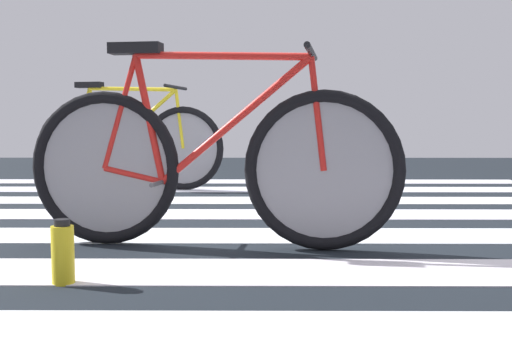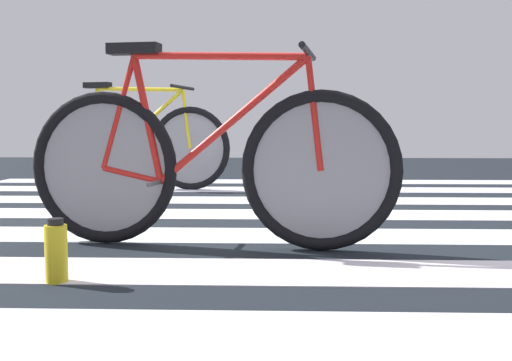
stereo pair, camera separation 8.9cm
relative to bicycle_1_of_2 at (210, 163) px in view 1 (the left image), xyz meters
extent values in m
cube|color=black|center=(0.11, 0.85, -0.40)|extent=(18.00, 14.00, 0.02)
cube|color=silver|center=(0.19, -1.24, -0.38)|extent=(5.20, 0.44, 0.00)
cube|color=silver|center=(0.17, -0.50, -0.38)|extent=(5.20, 0.44, 0.00)
cube|color=silver|center=(0.17, 0.29, -0.38)|extent=(5.20, 0.44, 0.00)
cube|color=silver|center=(0.08, 1.05, -0.38)|extent=(5.20, 0.44, 0.00)
cube|color=silver|center=(0.22, 1.78, -0.38)|extent=(5.20, 0.44, 0.00)
cube|color=silver|center=(0.09, 2.56, -0.38)|extent=(5.20, 0.44, 0.00)
cube|color=silver|center=(0.15, 3.32, -0.38)|extent=(5.20, 0.44, 0.00)
torus|color=black|center=(-0.50, 0.07, -0.03)|extent=(0.72, 0.16, 0.72)
torus|color=black|center=(0.51, -0.07, -0.03)|extent=(0.72, 0.16, 0.72)
cylinder|color=gray|center=(-0.50, 0.07, -0.03)|extent=(0.60, 0.09, 0.61)
cylinder|color=gray|center=(0.51, -0.07, -0.03)|extent=(0.60, 0.09, 0.61)
cylinder|color=red|center=(0.05, -0.01, 0.48)|extent=(0.80, 0.15, 0.05)
cylinder|color=red|center=(0.11, -0.02, 0.19)|extent=(0.70, 0.13, 0.59)
cylinder|color=red|center=(-0.28, 0.04, 0.20)|extent=(0.16, 0.06, 0.59)
cylinder|color=red|center=(-0.36, 0.05, -0.06)|extent=(0.29, 0.07, 0.09)
cylinder|color=red|center=(-0.42, 0.06, 0.23)|extent=(0.19, 0.05, 0.53)
cylinder|color=red|center=(0.48, -0.07, 0.22)|extent=(0.09, 0.04, 0.50)
cube|color=black|center=(-0.34, 0.05, 0.52)|extent=(0.25, 0.12, 0.05)
cylinder|color=black|center=(0.45, -0.06, 0.49)|extent=(0.10, 0.52, 0.03)
cylinder|color=#4C4C51|center=(-0.22, 0.03, -0.09)|extent=(0.07, 0.34, 0.02)
torus|color=black|center=(-1.43, 2.75, -0.03)|extent=(0.71, 0.20, 0.72)
torus|color=black|center=(-0.44, 2.54, -0.03)|extent=(0.71, 0.20, 0.72)
cylinder|color=gray|center=(-1.43, 2.75, -0.03)|extent=(0.60, 0.13, 0.61)
cylinder|color=gray|center=(-0.44, 2.54, -0.03)|extent=(0.60, 0.13, 0.61)
cylinder|color=yellow|center=(-0.88, 2.63, 0.48)|extent=(0.79, 0.20, 0.05)
cylinder|color=yellow|center=(-0.83, 2.62, 0.19)|extent=(0.69, 0.18, 0.59)
cylinder|color=yellow|center=(-1.22, 2.70, 0.20)|extent=(0.16, 0.07, 0.59)
cylinder|color=yellow|center=(-1.30, 2.72, -0.06)|extent=(0.29, 0.09, 0.09)
cylinder|color=yellow|center=(-1.35, 2.73, 0.23)|extent=(0.19, 0.06, 0.53)
cylinder|color=yellow|center=(-0.46, 2.54, 0.22)|extent=(0.09, 0.05, 0.50)
cube|color=black|center=(-1.28, 2.72, 0.52)|extent=(0.25, 0.14, 0.05)
cylinder|color=black|center=(-0.49, 2.55, 0.49)|extent=(0.14, 0.51, 0.03)
cylinder|color=#4C4C51|center=(-1.16, 2.69, -0.09)|extent=(0.09, 0.34, 0.02)
cylinder|color=gold|center=(-0.47, -0.68, -0.28)|extent=(0.08, 0.08, 0.21)
cylinder|color=black|center=(-0.47, -0.68, -0.17)|extent=(0.06, 0.06, 0.02)
camera|label=1|loc=(0.23, -2.87, 0.18)|focal=44.43mm
camera|label=2|loc=(0.32, -2.87, 0.18)|focal=44.43mm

